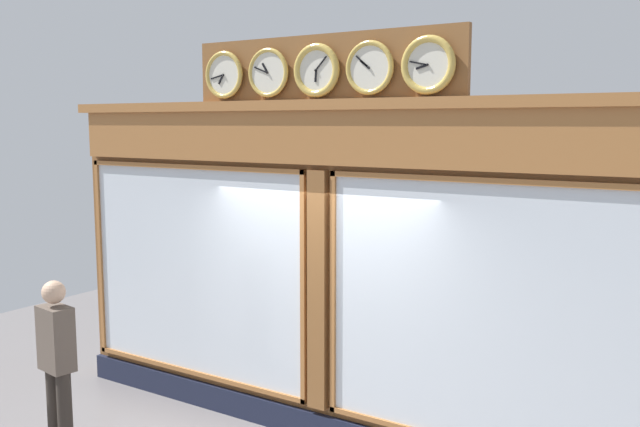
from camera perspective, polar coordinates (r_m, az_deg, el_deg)
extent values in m
cube|color=brown|center=(6.88, 0.68, -5.28)|extent=(6.57, 0.30, 3.28)
cube|color=#191E33|center=(7.23, -0.09, -17.20)|extent=(6.57, 0.08, 0.28)
cube|color=#A56936|center=(6.55, -0.19, 6.28)|extent=(6.44, 0.08, 0.51)
cube|color=#A56936|center=(6.57, -0.10, 8.96)|extent=(6.70, 0.20, 0.10)
cube|color=silver|center=(6.06, 13.43, -8.30)|extent=(2.93, 0.02, 2.26)
cube|color=#A56936|center=(5.84, 13.71, 2.66)|extent=(3.03, 0.04, 0.05)
cube|color=#A56936|center=(6.66, 1.11, -6.65)|extent=(0.05, 0.04, 2.36)
cube|color=silver|center=(7.78, -10.48, -4.72)|extent=(2.93, 0.02, 2.26)
cube|color=#A56936|center=(7.61, -10.79, 3.81)|extent=(3.03, 0.04, 0.05)
cube|color=#A56936|center=(8.09, -10.38, -12.78)|extent=(3.03, 0.04, 0.05)
cube|color=#A56936|center=(8.84, -17.65, -3.48)|extent=(0.05, 0.04, 2.36)
cube|color=#A56936|center=(6.85, -1.40, -6.26)|extent=(0.05, 0.04, 2.36)
cube|color=brown|center=(6.76, -0.14, -6.45)|extent=(0.20, 0.10, 2.36)
cube|color=brown|center=(6.62, 0.10, 11.69)|extent=(2.92, 0.06, 0.67)
cylinder|color=silver|center=(6.02, 8.91, 12.03)|extent=(0.40, 0.02, 0.40)
torus|color=gold|center=(6.01, 8.90, 12.03)|extent=(0.50, 0.07, 0.50)
cube|color=black|center=(6.02, 8.39, 11.89)|extent=(0.11, 0.01, 0.05)
cube|color=black|center=(6.04, 8.13, 12.19)|extent=(0.17, 0.01, 0.05)
sphere|color=black|center=(6.00, 8.84, 12.04)|extent=(0.02, 0.02, 0.02)
cylinder|color=silver|center=(6.27, 4.11, 11.91)|extent=(0.40, 0.02, 0.40)
torus|color=gold|center=(6.26, 4.09, 11.91)|extent=(0.48, 0.05, 0.48)
cube|color=black|center=(6.28, 3.70, 12.21)|extent=(0.10, 0.01, 0.08)
cube|color=black|center=(6.29, 3.52, 12.39)|extent=(0.14, 0.01, 0.12)
sphere|color=black|center=(6.25, 4.03, 11.92)|extent=(0.02, 0.02, 0.02)
cylinder|color=silver|center=(6.55, -0.29, 11.73)|extent=(0.40, 0.02, 0.40)
torus|color=gold|center=(6.55, -0.31, 11.74)|extent=(0.50, 0.07, 0.50)
cube|color=black|center=(6.54, -0.39, 11.27)|extent=(0.03, 0.01, 0.11)
cube|color=black|center=(6.51, 0.08, 12.29)|extent=(0.13, 0.01, 0.13)
sphere|color=black|center=(6.54, -0.38, 11.74)|extent=(0.02, 0.02, 0.02)
cylinder|color=silver|center=(6.87, -4.30, 11.51)|extent=(0.40, 0.02, 0.40)
torus|color=gold|center=(6.87, -4.32, 11.51)|extent=(0.48, 0.04, 0.48)
cube|color=black|center=(6.88, -4.58, 11.88)|extent=(0.07, 0.01, 0.10)
cube|color=black|center=(6.91, -4.91, 11.73)|extent=(0.16, 0.01, 0.07)
sphere|color=black|center=(6.86, -4.39, 11.52)|extent=(0.02, 0.02, 0.02)
cylinder|color=silver|center=(7.23, -7.92, 11.27)|extent=(0.40, 0.02, 0.40)
torus|color=gold|center=(7.22, -7.94, 11.27)|extent=(0.48, 0.05, 0.48)
cube|color=black|center=(7.23, -8.18, 10.91)|extent=(0.08, 0.01, 0.10)
cube|color=black|center=(7.27, -8.50, 11.09)|extent=(0.17, 0.01, 0.05)
sphere|color=black|center=(7.21, -8.02, 11.27)|extent=(0.02, 0.02, 0.02)
cylinder|color=#312A24|center=(7.43, -21.06, -14.75)|extent=(0.14, 0.14, 0.82)
cylinder|color=#312A24|center=(7.27, -20.31, -15.23)|extent=(0.14, 0.14, 0.82)
cube|color=brown|center=(7.11, -20.96, -9.61)|extent=(0.39, 0.27, 0.62)
sphere|color=tan|center=(6.99, -21.13, -6.08)|extent=(0.22, 0.22, 0.22)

